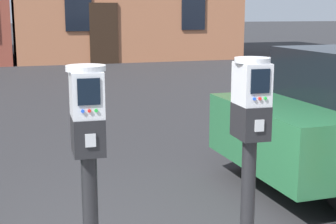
% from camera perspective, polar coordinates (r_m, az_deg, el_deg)
% --- Properties ---
extents(parking_meter_near_kerb, '(0.23, 0.26, 1.38)m').
position_cam_1_polar(parking_meter_near_kerb, '(2.81, -9.08, -3.45)').
color(parking_meter_near_kerb, black).
rests_on(parking_meter_near_kerb, sidewalk_slab).
extents(parking_meter_twin_adjacent, '(0.23, 0.26, 1.39)m').
position_cam_1_polar(parking_meter_twin_adjacent, '(3.11, 9.34, -1.83)').
color(parking_meter_twin_adjacent, black).
rests_on(parking_meter_twin_adjacent, sidewalk_slab).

